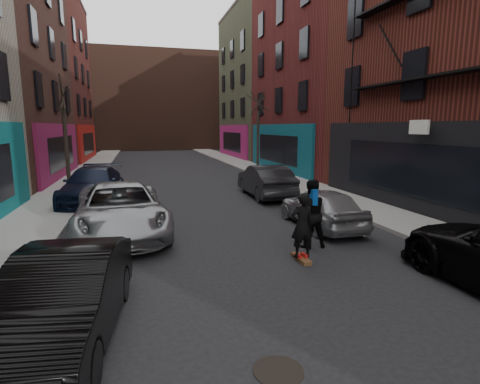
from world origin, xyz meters
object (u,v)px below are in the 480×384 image
tree_right_far (258,124)px  manhole (279,371)px  pedestrian (310,213)px  parked_right_far (322,207)px  skateboarder (302,225)px  parked_right_end (265,181)px  skateboard (301,259)px  parked_left_end (93,185)px  tree_left_far (65,125)px  parked_left_mid (64,298)px  parked_left_far (121,209)px

tree_right_far → manhole: tree_right_far is taller
tree_right_far → pedestrian: size_ratio=3.59×
parked_right_far → skateboarder: (-1.97, -2.77, 0.24)m
skateboarder → pedestrian: bearing=-126.0°
parked_right_end → skateboard: (-1.97, -8.51, -0.72)m
parked_left_end → skateboarder: size_ratio=3.28×
tree_left_far → tree_right_far: bearing=25.8°
parked_left_mid → skateboarder: 5.54m
parked_right_end → skateboarder: skateboarder is taller
parked_left_mid → manhole: (2.93, -1.58, -0.70)m
tree_right_far → parked_left_far: (-9.40, -15.36, -2.74)m
tree_left_far → manhole: size_ratio=9.29×
tree_right_far → parked_left_end: (-10.80, -9.80, -2.76)m
tree_left_far → parked_left_far: bearing=-72.2°
tree_right_far → tree_left_far: bearing=-154.2°
parked_left_far → pedestrian: size_ratio=3.01×
parked_left_far → skateboarder: bearing=-43.6°
parked_right_end → manhole: parked_right_end is taller
parked_left_end → parked_right_end: (7.80, -0.71, -0.01)m
parked_right_far → pedestrian: (-1.30, -1.82, 0.28)m
tree_right_far → skateboarder: 19.83m
skateboarder → parked_right_end: bearing=-103.8°
pedestrian → manhole: 5.67m
tree_left_far → parked_left_far: size_ratio=1.14×
parked_right_end → manhole: (-4.07, -12.41, -0.76)m
parked_right_end → skateboarder: (-1.97, -8.51, 0.14)m
tree_left_far → parked_left_mid: tree_left_far is taller
parked_right_far → parked_right_end: parked_right_end is taller
tree_left_far → parked_left_end: size_ratio=1.22×
manhole → parked_left_mid: bearing=151.7°
manhole → skateboarder: bearing=61.7°
parked_left_end → parked_right_far: bearing=-33.8°
parked_left_mid → pedestrian: size_ratio=2.26×
tree_left_far → parked_left_mid: 15.75m
parked_right_end → manhole: 13.08m
tree_left_far → skateboarder: bearing=-60.3°
parked_left_mid → parked_left_end: parked_left_end is taller
tree_left_far → parked_left_end: tree_left_far is taller
tree_right_far → parked_left_end: size_ratio=1.28×
parked_left_far → parked_right_far: 6.46m
parked_left_far → skateboarder: skateboarder is taller
parked_right_far → manhole: 7.84m
parked_left_end → pedestrian: bearing=-46.1°
parked_right_end → parked_right_far: bearing=91.0°
parked_right_far → manhole: bearing=58.0°
pedestrian → parked_right_end: bearing=-96.8°
tree_right_far → skateboarder: tree_right_far is taller
tree_left_far → tree_right_far: size_ratio=0.96×
manhole → skateboard: bearing=61.7°
tree_right_far → parked_left_far: size_ratio=1.19×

